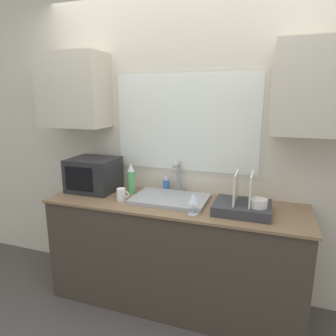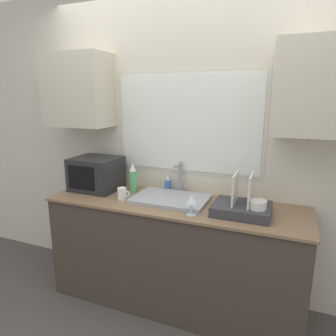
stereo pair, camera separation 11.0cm
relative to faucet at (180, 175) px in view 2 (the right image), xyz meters
name	(u,v)px [view 2 (the right image)]	position (x,y,z in m)	size (l,w,h in m)	color
ground_plane	(160,323)	(0.04, -0.53, -1.04)	(12.00, 12.00, 0.00)	#4C4742
countertop	(174,253)	(0.04, -0.23, -0.60)	(2.03, 0.62, 0.88)	#42382D
wall_back	(187,134)	(0.04, 0.05, 0.35)	(6.00, 0.38, 2.60)	beige
sink_basin	(170,199)	(0.00, -0.21, -0.14)	(0.59, 0.40, 0.03)	#9EA0A5
faucet	(180,175)	(0.00, 0.00, 0.00)	(0.08, 0.15, 0.28)	#99999E
microwave	(96,174)	(-0.73, -0.17, -0.01)	(0.40, 0.35, 0.29)	#232326
dish_rack	(243,207)	(0.57, -0.28, -0.10)	(0.40, 0.32, 0.29)	#333338
spray_bottle	(133,178)	(-0.38, -0.13, -0.03)	(0.07, 0.07, 0.26)	#59B266
soap_bottle	(168,185)	(-0.12, 0.01, -0.10)	(0.05, 0.05, 0.13)	blue
mug_near_sink	(122,194)	(-0.37, -0.33, -0.11)	(0.11, 0.07, 0.10)	white
wine_glass	(192,200)	(0.24, -0.43, -0.05)	(0.08, 0.08, 0.15)	silver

